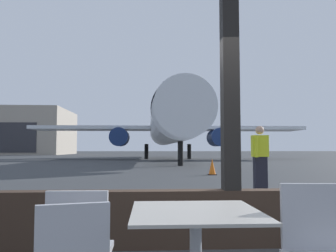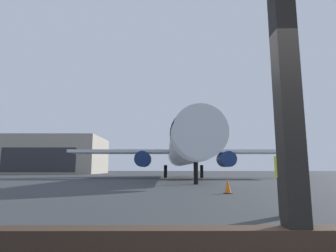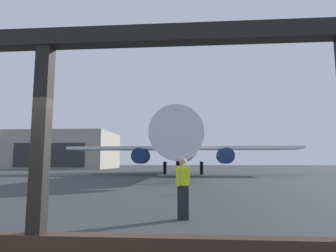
% 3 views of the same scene
% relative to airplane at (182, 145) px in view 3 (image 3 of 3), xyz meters
% --- Properties ---
extents(ground_plane, '(220.00, 220.00, 0.00)m').
position_rel_airplane_xyz_m(ground_plane, '(-1.12, 8.51, -3.64)').
color(ground_plane, '#383A3D').
extents(window_frame, '(8.49, 0.24, 3.50)m').
position_rel_airplane_xyz_m(window_frame, '(-1.12, -31.49, -2.42)').
color(window_frame, '#38281E').
rests_on(window_frame, ground).
extents(airplane, '(28.99, 32.63, 10.64)m').
position_rel_airplane_xyz_m(airplane, '(0.00, 0.00, 0.00)').
color(airplane, silver).
rests_on(airplane, ground).
extents(ground_crew_worker, '(0.40, 0.47, 1.74)m').
position_rel_airplane_xyz_m(ground_crew_worker, '(0.73, -26.95, -2.74)').
color(ground_crew_worker, black).
rests_on(ground_crew_worker, ground).
extents(traffic_cone, '(0.36, 0.36, 0.72)m').
position_rel_airplane_xyz_m(traffic_cone, '(0.68, -20.53, -3.30)').
color(traffic_cone, orange).
rests_on(traffic_cone, ground).
extents(distant_hangar, '(23.46, 17.52, 8.99)m').
position_rel_airplane_xyz_m(distant_hangar, '(-30.44, 35.40, 0.85)').
color(distant_hangar, '#9E9384').
rests_on(distant_hangar, ground).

